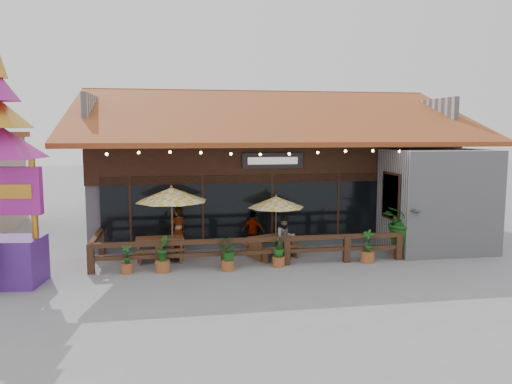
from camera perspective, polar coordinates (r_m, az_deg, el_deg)
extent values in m
plane|color=gray|center=(16.71, 4.80, -7.77)|extent=(100.00, 100.00, 0.00)
cube|color=#A5A5AA|center=(23.12, 0.52, 1.38)|extent=(14.00, 10.00, 4.00)
cube|color=#351C11|center=(17.78, -1.34, 3.60)|extent=(11.00, 0.16, 1.60)
cube|color=black|center=(17.94, -1.32, -1.83)|extent=(10.00, 0.12, 2.40)
cube|color=#FFB472|center=(18.14, -1.41, -1.74)|extent=(9.80, 0.05, 2.20)
cube|color=#A5A5AA|center=(18.93, 19.93, -0.87)|extent=(3.50, 2.70, 3.60)
cube|color=red|center=(17.95, 15.16, -0.46)|extent=(0.06, 1.20, 1.50)
cube|color=#351C11|center=(17.94, 15.13, -0.46)|extent=(0.04, 1.34, 1.64)
cube|color=#9B4823|center=(19.58, 2.36, 8.88)|extent=(15.50, 7.05, 2.37)
cube|color=#9B4823|center=(26.47, -0.83, 8.37)|extent=(15.50, 7.05, 2.37)
cube|color=#9B4823|center=(23.08, 0.53, 11.37)|extent=(15.50, 0.30, 0.12)
cube|color=#A5A5AA|center=(22.84, -17.20, 7.79)|extent=(0.20, 9.00, 1.80)
cube|color=#A5A5AA|center=(25.21, 16.54, 7.71)|extent=(0.20, 9.00, 1.80)
cube|color=black|center=(17.84, 1.90, 3.61)|extent=(2.20, 0.10, 0.55)
cube|color=silver|center=(17.78, 1.94, 3.60)|extent=(1.80, 0.02, 0.25)
cube|color=#351C11|center=(17.77, -14.17, -2.13)|extent=(0.08, 0.08, 2.40)
cube|color=#351C11|center=(17.75, -6.10, -1.97)|extent=(0.08, 0.08, 2.40)
cube|color=#351C11|center=(18.07, 1.84, -1.77)|extent=(0.08, 0.08, 2.40)
cube|color=#351C11|center=(18.73, 9.36, -1.55)|extent=(0.08, 0.08, 2.40)
sphere|color=#FFE18C|center=(15.86, -16.69, 4.17)|extent=(0.09, 0.09, 0.09)
sphere|color=#FFE18C|center=(15.77, -13.26, 4.41)|extent=(0.09, 0.09, 0.09)
sphere|color=#FFE18C|center=(15.74, -9.80, 4.52)|extent=(0.09, 0.09, 0.09)
sphere|color=#FFE18C|center=(15.76, -6.33, 4.48)|extent=(0.09, 0.09, 0.09)
sphere|color=#FFE18C|center=(15.85, -2.89, 4.37)|extent=(0.09, 0.09, 0.09)
sphere|color=#FFE18C|center=(15.99, 0.50, 4.31)|extent=(0.09, 0.09, 0.09)
sphere|color=#FFE18C|center=(16.19, 3.83, 4.36)|extent=(0.09, 0.09, 0.09)
sphere|color=#FFE18C|center=(16.43, 7.06, 4.50)|extent=(0.09, 0.09, 0.09)
sphere|color=#FFE18C|center=(16.73, 10.19, 4.62)|extent=(0.09, 0.09, 0.09)
sphere|color=#FFE18C|center=(17.07, 13.20, 4.62)|extent=(0.09, 0.09, 0.09)
sphere|color=#FFE18C|center=(17.46, 16.08, 4.49)|extent=(0.09, 0.09, 0.09)
cube|color=#482A1A|center=(15.80, -18.37, -7.28)|extent=(0.20, 0.20, 0.90)
cube|color=#482A1A|center=(15.61, -11.04, -7.22)|extent=(0.20, 0.20, 0.90)
cube|color=#482A1A|center=(15.69, -3.66, -7.04)|extent=(0.20, 0.20, 0.90)
cube|color=#482A1A|center=(16.01, 3.52, -6.75)|extent=(0.20, 0.20, 0.90)
cube|color=#482A1A|center=(16.57, 10.31, -6.38)|extent=(0.20, 0.20, 0.90)
cube|color=#482A1A|center=(17.26, 15.97, -6.00)|extent=(0.20, 0.20, 0.90)
cube|color=#482A1A|center=(15.71, -0.39, -5.50)|extent=(9.80, 0.16, 0.14)
cube|color=#482A1A|center=(15.80, -0.39, -6.92)|extent=(9.80, 0.12, 0.12)
cube|color=#482A1A|center=(16.91, -17.79, -4.94)|extent=(0.16, 2.50, 0.14)
cube|color=#482A1A|center=(18.11, -17.23, -5.44)|extent=(0.20, 0.20, 0.90)
cylinder|color=brown|center=(16.56, -9.56, -3.80)|extent=(0.06, 0.06, 2.35)
cone|color=yellow|center=(16.40, -9.63, -0.28)|extent=(2.87, 2.87, 0.46)
sphere|color=brown|center=(16.37, -9.65, 0.60)|extent=(0.10, 0.10, 0.10)
cylinder|color=black|center=(16.81, -9.48, -7.64)|extent=(0.45, 0.45, 0.06)
cylinder|color=brown|center=(17.24, 2.29, -3.95)|extent=(0.05, 0.05, 1.96)
cone|color=yellow|center=(17.10, 2.30, -1.14)|extent=(2.04, 2.04, 0.38)
sphere|color=brown|center=(17.07, 2.30, -0.43)|extent=(0.09, 0.09, 0.09)
cylinder|color=black|center=(17.45, 2.27, -7.03)|extent=(0.38, 0.38, 0.05)
cube|color=brown|center=(16.83, -10.96, -5.25)|extent=(1.59, 0.81, 0.06)
cube|color=brown|center=(16.90, -13.25, -6.50)|extent=(0.12, 0.68, 0.72)
cube|color=brown|center=(16.94, -8.62, -6.36)|extent=(0.12, 0.68, 0.72)
cube|color=brown|center=(16.37, -10.87, -6.63)|extent=(1.57, 0.36, 0.05)
cube|color=brown|center=(17.41, -11.00, -5.82)|extent=(1.57, 0.36, 0.05)
cube|color=brown|center=(16.93, 1.81, -5.14)|extent=(1.66, 1.25, 0.06)
cube|color=brown|center=(16.64, -0.05, -6.57)|extent=(0.33, 0.63, 0.69)
cube|color=brown|center=(17.38, 3.59, -6.00)|extent=(0.33, 0.63, 0.69)
cube|color=brown|center=(16.58, 2.84, -6.40)|extent=(1.48, 0.85, 0.05)
cube|color=brown|center=(17.40, 0.82, -5.75)|extent=(1.48, 0.85, 0.05)
cube|color=#502381|center=(15.50, -26.40, -7.14)|extent=(1.90, 1.52, 1.31)
cube|color=#A51E88|center=(15.17, -26.80, 0.11)|extent=(1.99, 0.52, 1.31)
cube|color=#C37F22|center=(15.03, -26.97, 0.04)|extent=(1.52, 0.23, 0.38)
cylinder|color=#C37F22|center=(14.99, -23.96, -0.66)|extent=(0.18, 0.18, 2.19)
pyramid|color=#A51E88|center=(15.09, -27.17, 6.73)|extent=(2.94, 2.94, 0.88)
cylinder|color=brown|center=(17.79, 16.21, -6.43)|extent=(0.56, 0.56, 0.41)
imported|color=#195A1B|center=(17.58, 16.33, -3.11)|extent=(1.81, 1.92, 1.68)
sphere|color=#195A1B|center=(17.62, 16.83, -4.16)|extent=(0.56, 0.56, 0.56)
sphere|color=#195A1B|center=(17.67, 15.80, -3.48)|extent=(0.49, 0.49, 0.49)
imported|color=#351C11|center=(17.43, -8.87, -4.46)|extent=(0.71, 0.66, 1.63)
imported|color=#351C11|center=(16.59, 3.36, -5.27)|extent=(0.79, 0.65, 1.46)
imported|color=#351C11|center=(17.85, -0.31, -4.48)|extent=(0.88, 0.72, 1.41)
cylinder|color=brown|center=(15.63, -14.52, -8.44)|extent=(0.37, 0.37, 0.30)
imported|color=#195A1B|center=(15.52, -14.57, -6.82)|extent=(0.33, 0.23, 0.61)
cylinder|color=brown|center=(15.53, -10.62, -8.32)|extent=(0.45, 0.45, 0.36)
imported|color=#195A1B|center=(15.39, -10.67, -6.35)|extent=(0.37, 0.44, 0.74)
cylinder|color=brown|center=(15.43, -3.25, -8.38)|extent=(0.40, 0.40, 0.32)
imported|color=#195A1B|center=(15.31, -3.26, -6.61)|extent=(0.70, 0.65, 0.66)
cylinder|color=brown|center=(15.89, 2.59, -7.95)|extent=(0.39, 0.39, 0.31)
imported|color=#195A1B|center=(15.77, 2.60, -6.28)|extent=(0.48, 0.48, 0.64)
cylinder|color=brown|center=(16.72, 12.62, -7.28)|extent=(0.44, 0.44, 0.35)
imported|color=#195A1B|center=(16.60, 12.67, -5.46)|extent=(0.45, 0.46, 0.73)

